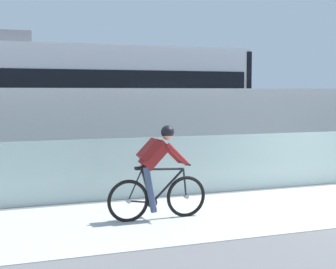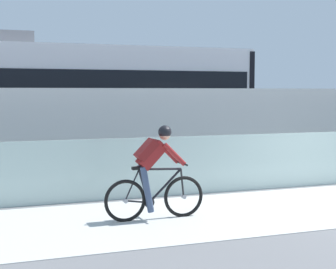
% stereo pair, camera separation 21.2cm
% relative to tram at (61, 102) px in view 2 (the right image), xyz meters
% --- Properties ---
extents(glass_parapet, '(32.00, 0.05, 1.24)m').
position_rel_tram_xyz_m(glass_parapet, '(4.75, -5.00, -1.27)').
color(glass_parapet, '#ADC6C1').
rests_on(glass_parapet, ground).
extents(concrete_barrier_wall, '(32.00, 0.36, 2.26)m').
position_rel_tram_xyz_m(concrete_barrier_wall, '(4.75, -3.20, -0.76)').
color(concrete_barrier_wall, silver).
rests_on(concrete_barrier_wall, ground).
extents(tram_rail_near, '(32.00, 0.08, 0.01)m').
position_rel_tram_xyz_m(tram_rail_near, '(4.75, -0.72, -1.89)').
color(tram_rail_near, '#595654').
rests_on(tram_rail_near, ground).
extents(tram_rail_far, '(32.00, 0.08, 0.01)m').
position_rel_tram_xyz_m(tram_rail_far, '(4.75, 0.72, -1.89)').
color(tram_rail_far, '#595654').
rests_on(tram_rail_far, ground).
extents(tram, '(11.06, 2.54, 3.81)m').
position_rel_tram_xyz_m(tram, '(0.00, 0.00, 0.00)').
color(tram, silver).
rests_on(tram, ground).
extents(cyclist_on_bike, '(1.77, 0.58, 1.61)m').
position_rel_tram_xyz_m(cyclist_on_bike, '(0.50, -6.85, -1.09)').
color(cyclist_on_bike, black).
rests_on(cyclist_on_bike, ground).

